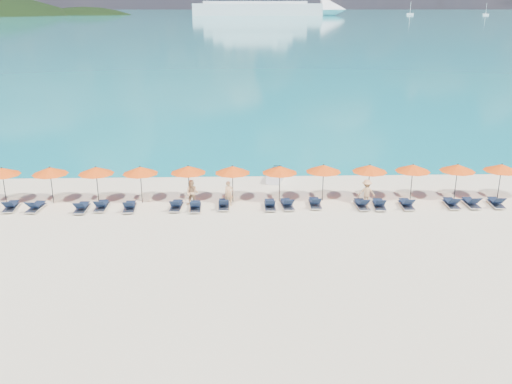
{
  "coord_description": "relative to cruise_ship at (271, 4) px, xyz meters",
  "views": [
    {
      "loc": [
        -0.99,
        -27.51,
        11.36
      ],
      "look_at": [
        0.0,
        3.0,
        1.2
      ],
      "focal_mm": 40.0,
      "sensor_mm": 36.0,
      "label": 1
    }
  ],
  "objects": [
    {
      "name": "lounger_16",
      "position": [
        -17.88,
        -517.1,
        -10.0
      ],
      "size": [
        0.64,
        1.71,
        0.66
      ],
      "rotation": [
        0.0,
        0.0,
        0.01
      ],
      "color": "silver",
      "rests_on": "ground"
    },
    {
      "name": "lounger_12",
      "position": [
        -24.35,
        -517.14,
        -10.0
      ],
      "size": [
        0.7,
        1.73,
        0.66
      ],
      "rotation": [
        0.0,
        0.0,
        0.05
      ],
      "color": "silver",
      "rests_on": "ground"
    },
    {
      "name": "sailboat_near",
      "position": [
        135.19,
        20.26,
        -8.97
      ],
      "size": [
        6.69,
        2.23,
        12.26
      ],
      "color": "silver",
      "rests_on": "ground"
    },
    {
      "name": "lounger_15",
      "position": [
        -19.07,
        -517.13,
        -10.0
      ],
      "size": [
        0.67,
        1.72,
        0.66
      ],
      "rotation": [
        0.0,
        0.0,
        -0.03
      ],
      "color": "silver",
      "rests_on": "ground"
    },
    {
      "name": "lounger_3",
      "position": [
        -40.5,
        -517.18,
        -10.0
      ],
      "size": [
        0.62,
        1.7,
        0.66
      ],
      "rotation": [
        0.0,
        0.0,
        0.0
      ],
      "color": "silver",
      "rests_on": "ground"
    },
    {
      "name": "umbrella_1",
      "position": [
        -42.54,
        -515.73,
        -8.21
      ],
      "size": [
        2.1,
        2.1,
        2.28
      ],
      "color": "black",
      "rests_on": "ground"
    },
    {
      "name": "headland_small",
      "position": [
        -180.52,
        39.38,
        -45.23
      ],
      "size": [
        162.0,
        126.0,
        85.5
      ],
      "color": "black",
      "rests_on": "ground"
    },
    {
      "name": "beachgoer_c",
      "position": [
        -23.99,
        -516.65,
        -9.45
      ],
      "size": [
        1.05,
        0.55,
        1.56
      ],
      "primitive_type": "imported",
      "rotation": [
        0.0,
        0.0,
        3.06
      ],
      "color": "tan",
      "rests_on": "ground"
    },
    {
      "name": "lounger_4",
      "position": [
        -39.44,
        -516.91,
        -10.0
      ],
      "size": [
        0.63,
        1.7,
        0.66
      ],
      "rotation": [
        0.0,
        0.0,
        0.01
      ],
      "color": "silver",
      "rests_on": "ground"
    },
    {
      "name": "lounger_13",
      "position": [
        -23.35,
        -517.22,
        -10.0
      ],
      "size": [
        0.77,
        1.75,
        0.66
      ],
      "rotation": [
        0.0,
        0.0,
        -0.09
      ],
      "color": "silver",
      "rests_on": "ground"
    },
    {
      "name": "umbrella_6",
      "position": [
        -29.07,
        -515.9,
        -8.21
      ],
      "size": [
        2.1,
        2.1,
        2.28
      ],
      "color": "black",
      "rests_on": "ground"
    },
    {
      "name": "jetski",
      "position": [
        -28.99,
        -511.56,
        -9.89
      ],
      "size": [
        1.45,
        2.51,
        0.84
      ],
      "rotation": [
        0.0,
        0.0,
        -0.25
      ],
      "color": "silver",
      "rests_on": "ground"
    },
    {
      "name": "lounger_14",
      "position": [
        -21.73,
        -517.19,
        -10.0
      ],
      "size": [
        0.67,
        1.72,
        0.66
      ],
      "rotation": [
        0.0,
        0.0,
        -0.03
      ],
      "color": "silver",
      "rests_on": "ground"
    },
    {
      "name": "umbrella_2",
      "position": [
        -39.86,
        -515.75,
        -8.21
      ],
      "size": [
        2.1,
        2.1,
        2.28
      ],
      "color": "black",
      "rests_on": "ground"
    },
    {
      "name": "ground",
      "position": [
        -30.52,
        -520.62,
        -10.23
      ],
      "size": [
        1400.0,
        1400.0,
        0.0
      ],
      "primitive_type": "plane",
      "color": "beige"
    },
    {
      "name": "umbrella_7",
      "position": [
        -26.45,
        -515.75,
        -8.21
      ],
      "size": [
        2.1,
        2.1,
        2.28
      ],
      "color": "black",
      "rests_on": "ground"
    },
    {
      "name": "lounger_10",
      "position": [
        -28.69,
        -517.0,
        -10.0
      ],
      "size": [
        0.79,
        1.75,
        0.66
      ],
      "rotation": [
        0.0,
        0.0,
        0.1
      ],
      "color": "silver",
      "rests_on": "ground"
    },
    {
      "name": "umbrella_3",
      "position": [
        -37.27,
        -515.8,
        -8.21
      ],
      "size": [
        2.1,
        2.1,
        2.28
      ],
      "color": "black",
      "rests_on": "ground"
    },
    {
      "name": "beachgoer_b",
      "position": [
        -34.23,
        -516.38,
        -9.46
      ],
      "size": [
        0.84,
        0.62,
        1.54
      ],
      "primitive_type": "imported",
      "rotation": [
        0.0,
        0.0,
        -0.28
      ],
      "color": "tan",
      "rests_on": "ground"
    },
    {
      "name": "lounger_5",
      "position": [
        -37.78,
        -517.13,
        -10.0
      ],
      "size": [
        0.71,
        1.73,
        0.66
      ],
      "rotation": [
        0.0,
        0.0,
        0.05
      ],
      "color": "silver",
      "rests_on": "ground"
    },
    {
      "name": "beachgoer_a",
      "position": [
        -32.09,
        -516.53,
        -9.48
      ],
      "size": [
        0.64,
        0.53,
        1.5
      ],
      "primitive_type": "imported",
      "rotation": [
        0.0,
        0.0,
        0.38
      ],
      "color": "tan",
      "rests_on": "ground"
    },
    {
      "name": "sea",
      "position": [
        -30.52,
        139.38,
        -10.23
      ],
      "size": [
        1600.0,
        1300.0,
        0.01
      ],
      "primitive_type": "cube",
      "color": "#1FA9B2",
      "rests_on": "ground"
    },
    {
      "name": "lounger_8",
      "position": [
        -32.38,
        -516.92,
        -10.0
      ],
      "size": [
        0.66,
        1.71,
        0.66
      ],
      "rotation": [
        0.0,
        0.0,
        0.02
      ],
      "color": "silver",
      "rests_on": "ground"
    },
    {
      "name": "lounger_6",
      "position": [
        -35.12,
        -517.03,
        -10.0
      ],
      "size": [
        0.71,
        1.73,
        0.66
      ],
      "rotation": [
        0.0,
        0.0,
        -0.06
      ],
      "color": "silver",
      "rests_on": "ground"
    },
    {
      "name": "umbrella_8",
      "position": [
        -23.7,
        -515.85,
        -8.21
      ],
      "size": [
        2.1,
        2.1,
        2.28
      ],
      "color": "black",
      "rests_on": "ground"
    },
    {
      "name": "lounger_2",
      "position": [
        -43.18,
        -516.96,
        -10.0
      ],
      "size": [
        0.78,
        1.75,
        0.66
      ],
      "rotation": [
        0.0,
        0.0,
        -0.1
      ],
      "color": "silver",
      "rests_on": "ground"
    },
    {
      "name": "umbrella_5",
      "position": [
        -31.85,
        -515.83,
        -8.21
      ],
      "size": [
        2.1,
        2.1,
        2.28
      ],
      "color": "black",
      "rests_on": "ground"
    },
    {
      "name": "sailboat_far",
      "position": [
        203.23,
        6.7,
        -9.14
      ],
      "size": [
        5.8,
        1.93,
        10.63
      ],
      "color": "silver",
      "rests_on": "ground"
    },
    {
      "name": "cruise_ship",
      "position": [
        0.0,
        0.0,
        0.0
      ],
      "size": [
        141.52,
        24.3,
        39.32
      ],
      "rotation": [
        0.0,
        0.0,
        0.01
      ],
      "color": "silver",
      "rests_on": "ground"
    },
    {
      "name": "umbrella_0",
      "position": [
        -45.3,
        -515.77,
        -8.21
      ],
      "size": [
        2.1,
        2.1,
        2.28
      ],
      "color": "black",
      "rests_on": "ground"
    },
    {
      "name": "lounger_9",
      "position": [
        -29.7,
        -517.07,
        -10.0
      ],
      "size": [
        0.62,
        1.7,
        0.66
      ],
      "rotation": [
        0.0,
        0.0,
        0.0
      ],
      "color": "silver",
      "rests_on": "ground"
    },
    {
      "name": "umbrella_4",
      "position": [
        -34.47,
        -515.7,
        -8.21
      ],
      "size": [
        2.1,
        2.1,
        2.28
      ],
      "color": "black",
      "rests_on": "ground"
    },
    {
      "name": "umbrella_11",
      "position": [
        -15.8,
        -515.94,
        -8.21
      ],
      "size": [
        2.1,
        2.1,
        2.28
      ],
      "color": "black",
      "rests_on": "ground"
    },
    {
      "name": "lounger_1",
      "position": [
        -44.64,
        -516.83,
        -10.0
      ],
      "size": [
        0.79,
        1.75,
        0.66
      ],
      "rotation": [
        0.0,
        0.0,
        0.1
      ],
      "color": "silver",
      "rests_on": "ground"
    },
    {
      "name": "lounger_11",
      "position": [
        -27.04,
        -516.85,
        -10.0
      ],
      "size": [
        0.64,
        1.71,
        0.66
      ],
      "rotation": [
        0.0,
        0.0,
        -0.01
      ],
      "color": "silver",
      "rests_on": "ground"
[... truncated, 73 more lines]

